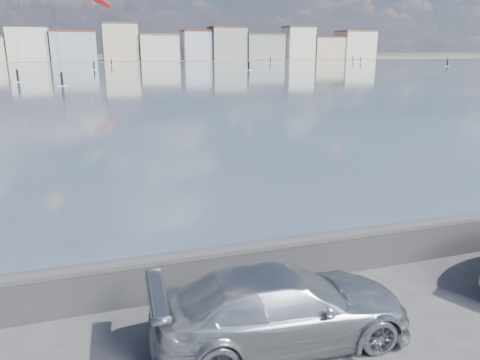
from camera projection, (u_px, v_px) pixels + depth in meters
name	position (u px, v px, depth m)	size (l,w,h in m)	color
bay_water	(99.00, 75.00, 92.00)	(500.00, 177.00, 0.00)	#3B4A5E
far_shore_strip	(91.00, 60.00, 191.28)	(500.00, 60.00, 0.00)	#4C473D
seawall	(216.00, 267.00, 10.58)	(400.00, 0.36, 1.08)	#28282B
far_buildings	(94.00, 44.00, 177.20)	(240.79, 13.26, 14.60)	#CCB293
car_silver	(282.00, 306.00, 8.75)	(2.01, 4.94, 1.43)	#A9ACAF
kitesurfer_19	(98.00, 0.00, 137.99)	(9.36, 12.53, 21.51)	red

